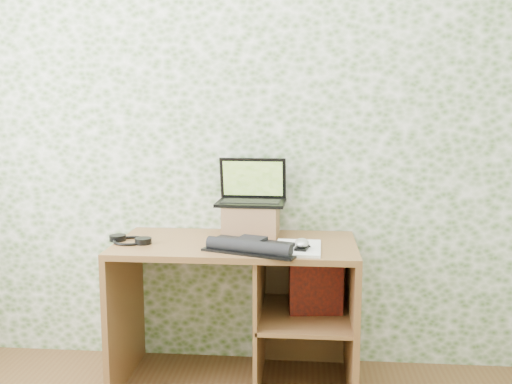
# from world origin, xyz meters

# --- Properties ---
(wall_back) EXTENTS (3.50, 0.00, 3.50)m
(wall_back) POSITION_xyz_m (0.00, 1.75, 1.30)
(wall_back) COLOR white
(wall_back) RESTS_ON ground
(desk) EXTENTS (1.20, 0.60, 0.75)m
(desk) POSITION_xyz_m (0.08, 1.47, 0.48)
(desk) COLOR brown
(desk) RESTS_ON floor
(riser) EXTENTS (0.29, 0.24, 0.17)m
(riser) POSITION_xyz_m (0.06, 1.58, 0.83)
(riser) COLOR brown
(riser) RESTS_ON desk
(laptop) EXTENTS (0.36, 0.26, 0.24)m
(laptop) POSITION_xyz_m (0.06, 1.62, 0.97)
(laptop) COLOR black
(laptop) RESTS_ON riser
(keyboard) EXTENTS (0.46, 0.36, 0.06)m
(keyboard) POSITION_xyz_m (0.09, 1.28, 0.77)
(keyboard) COLOR black
(keyboard) RESTS_ON desk
(headphones) EXTENTS (0.23, 0.22, 0.03)m
(headphones) POSITION_xyz_m (-0.53, 1.39, 0.76)
(headphones) COLOR black
(headphones) RESTS_ON desk
(notepad) EXTENTS (0.22, 0.31, 0.01)m
(notepad) POSITION_xyz_m (0.31, 1.32, 0.76)
(notepad) COLOR silver
(notepad) RESTS_ON desk
(mouse) EXTENTS (0.08, 0.12, 0.04)m
(mouse) POSITION_xyz_m (0.33, 1.28, 0.78)
(mouse) COLOR silver
(mouse) RESTS_ON notepad
(pen) EXTENTS (0.05, 0.14, 0.01)m
(pen) POSITION_xyz_m (0.35, 1.38, 0.77)
(pen) COLOR black
(pen) RESTS_ON notepad
(red_box) EXTENTS (0.27, 0.11, 0.32)m
(red_box) POSITION_xyz_m (0.40, 1.44, 0.55)
(red_box) COLOR maroon
(red_box) RESTS_ON desk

